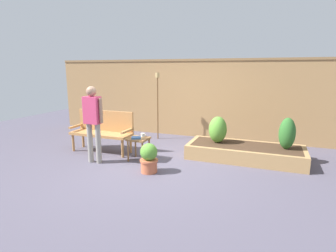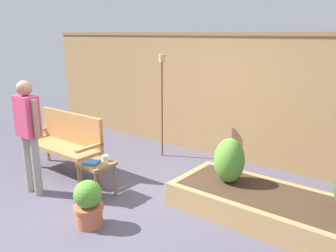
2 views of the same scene
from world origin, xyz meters
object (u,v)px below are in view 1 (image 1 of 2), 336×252
object	(u,v)px
side_table	(139,142)
book_on_table	(136,138)
cup_on_table	(143,135)
person_by_bench	(93,118)
potted_boxwood	(149,158)
shrub_far_corner	(287,133)
garden_bench	(103,128)
tiki_torch	(158,94)
shrub_near_bench	(218,130)

from	to	relation	value
side_table	book_on_table	world-z (taller)	book_on_table
cup_on_table	person_by_bench	distance (m)	1.09
cup_on_table	potted_boxwood	world-z (taller)	cup_on_table
book_on_table	shrub_far_corner	world-z (taller)	shrub_far_corner
garden_bench	side_table	size ratio (longest dim) A/B	3.00
tiki_torch	person_by_bench	xyz separation A→B (m)	(-0.43, -2.27, -0.29)
person_by_bench	tiki_torch	bearing A→B (deg)	79.19
potted_boxwood	tiki_torch	world-z (taller)	tiki_torch
side_table	book_on_table	bearing A→B (deg)	-111.10
tiki_torch	person_by_bench	bearing A→B (deg)	-100.81
tiki_torch	side_table	bearing A→B (deg)	-79.43
cup_on_table	tiki_torch	bearing A→B (deg)	102.73
garden_bench	tiki_torch	bearing A→B (deg)	64.05
garden_bench	side_table	xyz separation A→B (m)	(1.07, -0.30, -0.15)
garden_bench	tiki_torch	size ratio (longest dim) A/B	0.80
side_table	potted_boxwood	xyz separation A→B (m)	(0.49, -0.56, -0.12)
shrub_far_corner	potted_boxwood	bearing A→B (deg)	-148.42
garden_bench	person_by_bench	world-z (taller)	person_by_bench
shrub_near_bench	person_by_bench	size ratio (longest dim) A/B	0.37
cup_on_table	shrub_near_bench	distance (m)	1.64
side_table	potted_boxwood	size ratio (longest dim) A/B	0.87
side_table	shrub_far_corner	xyz separation A→B (m)	(2.87, 0.91, 0.22)
garden_bench	tiki_torch	xyz separation A→B (m)	(0.73, 1.50, 0.68)
shrub_far_corner	book_on_table	bearing A→B (deg)	-161.57
cup_on_table	tiki_torch	world-z (taller)	tiki_torch
shrub_near_bench	shrub_far_corner	world-z (taller)	shrub_far_corner
person_by_bench	shrub_far_corner	bearing A→B (deg)	20.68
person_by_bench	side_table	bearing A→B (deg)	31.39
cup_on_table	potted_boxwood	bearing A→B (deg)	-56.45
garden_bench	shrub_far_corner	size ratio (longest dim) A/B	2.24
potted_boxwood	shrub_far_corner	world-z (taller)	shrub_far_corner
side_table	book_on_table	size ratio (longest dim) A/B	2.51
potted_boxwood	person_by_bench	xyz separation A→B (m)	(-1.26, 0.09, 0.65)
person_by_bench	cup_on_table	bearing A→B (deg)	36.25
book_on_table	shrub_far_corner	size ratio (longest dim) A/B	0.30
book_on_table	person_by_bench	size ratio (longest dim) A/B	0.12
side_table	shrub_near_bench	distance (m)	1.74
garden_bench	potted_boxwood	world-z (taller)	garden_bench
book_on_table	person_by_bench	distance (m)	0.96
cup_on_table	book_on_table	bearing A→B (deg)	-109.38
book_on_table	potted_boxwood	world-z (taller)	potted_boxwood
book_on_table	tiki_torch	xyz separation A→B (m)	(-0.31, 1.86, 0.72)
shrub_far_corner	person_by_bench	distance (m)	3.91
book_on_table	tiki_torch	world-z (taller)	tiki_torch
person_by_bench	shrub_near_bench	bearing A→B (deg)	31.46
cup_on_table	book_on_table	world-z (taller)	cup_on_table
cup_on_table	shrub_near_bench	size ratio (longest dim) A/B	0.21
tiki_torch	shrub_far_corner	bearing A→B (deg)	-15.56
side_table	person_by_bench	xyz separation A→B (m)	(-0.77, -0.47, 0.54)
garden_bench	shrub_near_bench	world-z (taller)	garden_bench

